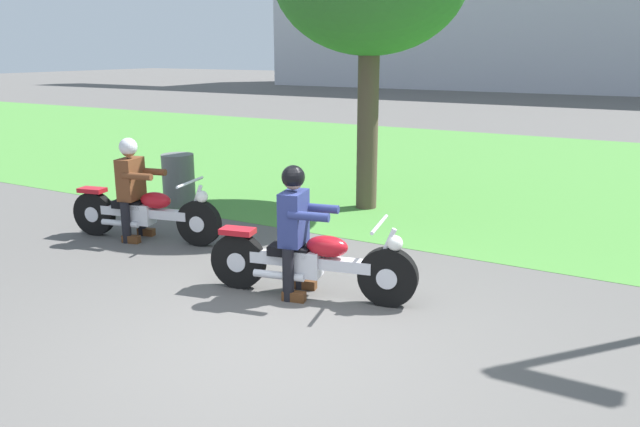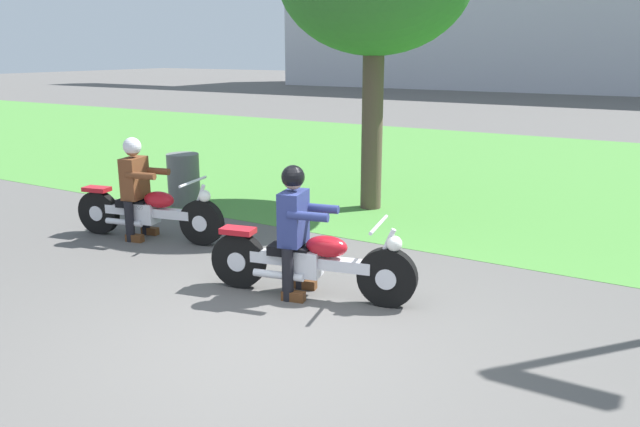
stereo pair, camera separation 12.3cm
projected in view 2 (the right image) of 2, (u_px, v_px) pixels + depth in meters
ground at (270, 341)px, 5.55m from camera, size 120.00×120.00×0.00m
grass_verge at (520, 173)px, 13.09m from camera, size 60.00×12.00×0.01m
motorcycle_lead at (311, 262)px, 6.47m from camera, size 2.22×0.78×0.86m
rider_lead at (295, 221)px, 6.41m from camera, size 0.61×0.54×1.38m
motorcycle_follow at (149, 212)px, 8.44m from camera, size 2.20×0.78×0.86m
rider_follow at (136, 180)px, 8.39m from camera, size 0.61×0.54×1.38m
trash_can at (184, 180)px, 10.30m from camera, size 0.53×0.53×0.86m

